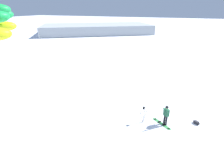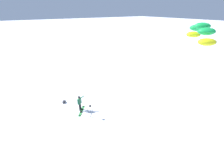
% 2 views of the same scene
% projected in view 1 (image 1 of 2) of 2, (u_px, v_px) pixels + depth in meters
% --- Properties ---
extents(ground_plane, '(300.00, 300.00, 0.00)m').
position_uv_depth(ground_plane, '(174.00, 121.00, 14.21)').
color(ground_plane, white).
extents(snowboarder, '(0.48, 0.74, 1.63)m').
position_uv_depth(snowboarder, '(166.00, 113.00, 13.47)').
color(snowboarder, black).
rests_on(snowboarder, ground_plane).
extents(snowboard, '(1.48, 1.19, 0.10)m').
position_uv_depth(snowboard, '(162.00, 124.00, 13.90)').
color(snowboard, '#3F994C').
rests_on(snowboard, ground_plane).
extents(gear_bag_large, '(0.64, 0.60, 0.23)m').
position_uv_depth(gear_bag_large, '(196.00, 122.00, 13.87)').
color(gear_bag_large, black).
rests_on(gear_bag_large, ground_plane).
extents(camera_tripod, '(0.57, 0.52, 1.35)m').
position_uv_depth(camera_tripod, '(144.00, 112.00, 13.70)').
color(camera_tripod, '#262628').
rests_on(camera_tripod, ground_plane).
extents(distant_ridge, '(37.53, 32.11, 2.84)m').
position_uv_depth(distant_ridge, '(97.00, 29.00, 60.82)').
color(distant_ridge, '#ADB4B6').
rests_on(distant_ridge, ground_plane).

